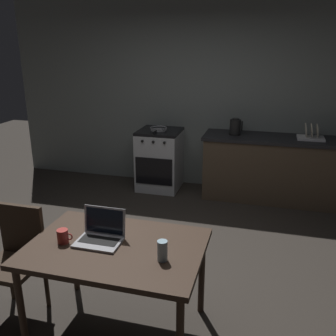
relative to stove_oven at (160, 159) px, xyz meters
name	(u,v)px	position (x,y,z in m)	size (l,w,h in m)	color
ground_plane	(149,267)	(0.50, -2.08, -0.44)	(12.00, 12.00, 0.00)	#2D2823
back_wall	(219,96)	(0.80, 0.35, 0.91)	(6.40, 0.10, 2.71)	slate
kitchen_counter	(282,169)	(1.75, 0.00, 0.00)	(2.16, 0.64, 0.89)	#4C3D2D
stove_oven	(160,159)	(0.00, 0.00, 0.00)	(0.60, 0.62, 0.89)	#B7BABF
dining_table	(116,254)	(0.54, -2.93, 0.22)	(1.24, 0.86, 0.73)	#332319
chair	(16,254)	(-0.31, -2.92, 0.07)	(0.40, 0.40, 0.89)	#2D2116
laptop	(100,235)	(0.41, -2.90, 0.33)	(0.32, 0.25, 0.23)	#99999E
electric_kettle	(235,127)	(1.08, 0.00, 0.55)	(0.18, 0.16, 0.23)	black
frying_pan	(158,129)	(-0.01, -0.03, 0.47)	(0.25, 0.42, 0.05)	gray
coffee_mug	(63,236)	(0.17, -2.99, 0.34)	(0.12, 0.08, 0.10)	#9E2D28
drinking_glass	(162,251)	(0.91, -3.03, 0.36)	(0.07, 0.07, 0.14)	#99B7C6
dish_rack	(311,136)	(2.06, 0.00, 0.49)	(0.34, 0.26, 0.21)	silver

